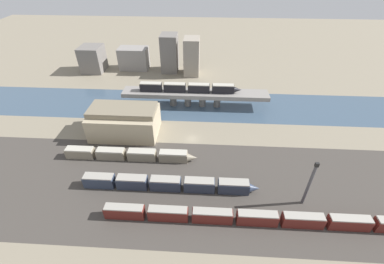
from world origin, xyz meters
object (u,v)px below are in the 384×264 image
(train_on_bridge, at_px, (189,88))
(warehouse_building, at_px, (125,121))
(train_yard_mid, at_px, (169,184))
(train_yard_far, at_px, (130,155))
(signal_tower, at_px, (309,184))
(train_yard_near, at_px, (261,218))

(train_on_bridge, bearing_deg, warehouse_building, -136.17)
(train_yard_mid, xyz_separation_m, train_yard_far, (-15.25, 12.62, -0.19))
(train_on_bridge, distance_m, warehouse_building, 32.84)
(train_yard_far, bearing_deg, warehouse_building, 110.06)
(warehouse_building, xyz_separation_m, signal_tower, (59.86, -30.80, 2.38))
(train_yard_near, xyz_separation_m, train_yard_far, (-41.18, 23.23, -0.14))
(signal_tower, bearing_deg, train_yard_far, 163.83)
(train_yard_mid, bearing_deg, train_on_bridge, 86.80)
(train_yard_mid, height_order, warehouse_building, warehouse_building)
(train_yard_near, distance_m, warehouse_building, 60.46)
(train_yard_near, relative_size, train_yard_far, 1.88)
(train_on_bridge, height_order, train_yard_near, train_on_bridge)
(warehouse_building, bearing_deg, signal_tower, -27.23)
(train_yard_far, distance_m, warehouse_building, 16.42)
(train_yard_far, relative_size, warehouse_building, 1.81)
(train_on_bridge, bearing_deg, train_yard_near, -69.21)
(train_on_bridge, bearing_deg, signal_tower, -55.80)
(train_yard_mid, xyz_separation_m, warehouse_building, (-20.74, 27.66, 3.44))
(train_yard_near, bearing_deg, signal_tower, 29.51)
(train_on_bridge, xyz_separation_m, train_yard_mid, (-2.82, -50.27, -6.89))
(train_on_bridge, relative_size, warehouse_building, 1.78)
(train_yard_near, height_order, train_yard_far, train_yard_near)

